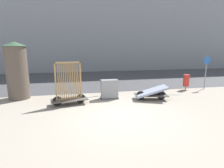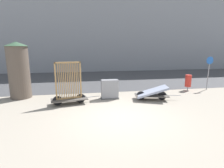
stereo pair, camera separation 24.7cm
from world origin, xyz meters
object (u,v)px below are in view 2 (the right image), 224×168
(sign_post, at_px, (209,68))
(advertising_column, at_px, (19,70))
(bike_cart_with_bedframe, at_px, (69,90))
(bike_cart_with_mattress, at_px, (152,93))
(trash_bin, at_px, (188,81))
(utility_cabinet, at_px, (110,90))

(sign_post, height_order, advertising_column, advertising_column)
(bike_cart_with_bedframe, relative_size, bike_cart_with_mattress, 1.00)
(bike_cart_with_bedframe, height_order, bike_cart_with_mattress, bike_cart_with_bedframe)
(advertising_column, bearing_deg, trash_bin, 0.00)
(sign_post, bearing_deg, bike_cart_with_mattress, -160.46)
(advertising_column, bearing_deg, bike_cart_with_mattress, -13.02)
(trash_bin, height_order, advertising_column, advertising_column)
(sign_post, bearing_deg, advertising_column, 179.96)
(bike_cart_with_mattress, distance_m, advertising_column, 7.31)
(utility_cabinet, bearing_deg, trash_bin, 10.88)
(trash_bin, bearing_deg, sign_post, -0.30)
(utility_cabinet, bearing_deg, sign_post, 8.59)
(bike_cart_with_bedframe, height_order, advertising_column, advertising_column)
(bike_cart_with_bedframe, height_order, trash_bin, bike_cart_with_bedframe)
(utility_cabinet, bearing_deg, bike_cart_with_mattress, -15.44)
(bike_cart_with_mattress, distance_m, sign_post, 4.95)
(sign_post, bearing_deg, utility_cabinet, -171.41)
(trash_bin, xyz_separation_m, advertising_column, (-10.19, 0.00, 0.92))
(trash_bin, bearing_deg, utility_cabinet, -169.12)
(utility_cabinet, xyz_separation_m, sign_post, (6.73, 1.02, 0.94))
(bike_cart_with_mattress, height_order, trash_bin, trash_bin)
(utility_cabinet, relative_size, advertising_column, 0.34)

